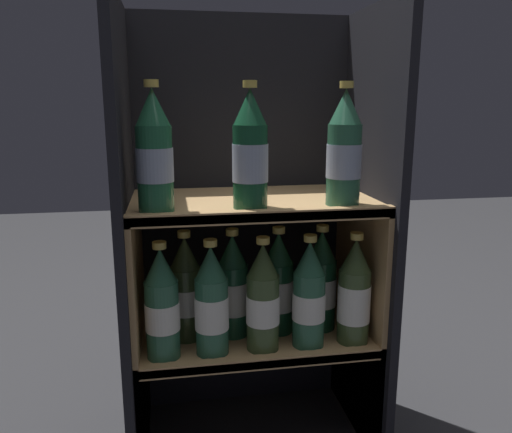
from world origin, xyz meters
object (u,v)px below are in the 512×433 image
(bottle_upper_front_0, at_px, (154,154))
(bottle_lower_back_3, at_px, (321,283))
(bottle_lower_front_0, at_px, (162,307))
(bottle_lower_back_0, at_px, (186,291))
(bottle_upper_front_1, at_px, (250,153))
(bottle_lower_front_4, at_px, (354,295))
(bottle_upper_front_2, at_px, (344,151))
(bottle_lower_back_2, at_px, (278,286))
(bottle_lower_front_2, at_px, (263,300))
(bottle_lower_front_1, at_px, (212,304))
(bottle_lower_back_1, at_px, (233,289))
(bottle_lower_front_3, at_px, (309,297))

(bottle_upper_front_0, height_order, bottle_lower_back_3, bottle_upper_front_0)
(bottle_lower_front_0, distance_m, bottle_lower_back_0, 0.10)
(bottle_lower_front_0, bearing_deg, bottle_upper_front_1, -0.00)
(bottle_upper_front_0, relative_size, bottle_lower_back_0, 1.00)
(bottle_lower_back_0, bearing_deg, bottle_lower_front_4, -12.34)
(bottle_upper_front_1, height_order, bottle_lower_back_3, bottle_upper_front_1)
(bottle_upper_front_2, distance_m, bottle_lower_back_2, 0.35)
(bottle_lower_front_4, relative_size, bottle_lower_back_0, 1.00)
(bottle_upper_front_1, height_order, bottle_lower_back_2, bottle_upper_front_1)
(bottle_upper_front_0, bearing_deg, bottle_lower_front_0, 0.00)
(bottle_lower_front_4, bearing_deg, bottle_upper_front_0, 180.00)
(bottle_lower_front_4, distance_m, bottle_lower_back_0, 0.38)
(bottle_lower_front_2, xyz_separation_m, bottle_lower_front_4, (0.21, 0.00, -0.00))
(bottle_upper_front_1, relative_size, bottle_lower_front_4, 1.00)
(bottle_upper_front_1, relative_size, bottle_lower_front_1, 1.00)
(bottle_lower_back_1, height_order, bottle_lower_back_2, same)
(bottle_upper_front_0, height_order, bottle_lower_back_2, bottle_upper_front_0)
(bottle_lower_front_1, bearing_deg, bottle_lower_back_0, 122.63)
(bottle_lower_back_0, bearing_deg, bottle_lower_front_0, -122.63)
(bottle_lower_back_1, xyz_separation_m, bottle_lower_back_3, (0.21, 0.00, 0.00))
(bottle_lower_back_3, bearing_deg, bottle_lower_front_4, -57.18)
(bottle_upper_front_0, height_order, bottle_lower_front_4, bottle_upper_front_0)
(bottle_lower_back_3, bearing_deg, bottle_upper_front_0, -167.70)
(bottle_upper_front_1, distance_m, bottle_lower_back_3, 0.37)
(bottle_lower_front_3, height_order, bottle_lower_back_1, same)
(bottle_upper_front_2, bearing_deg, bottle_lower_front_2, -180.00)
(bottle_lower_front_4, height_order, bottle_lower_back_2, same)
(bottle_upper_front_2, xyz_separation_m, bottle_lower_front_0, (-0.38, 0.00, -0.32))
(bottle_upper_front_0, distance_m, bottle_upper_front_2, 0.39)
(bottle_lower_back_1, bearing_deg, bottle_lower_front_2, -55.60)
(bottle_upper_front_0, distance_m, bottle_lower_front_1, 0.33)
(bottle_upper_front_0, bearing_deg, bottle_lower_back_3, 12.30)
(bottle_upper_front_1, xyz_separation_m, bottle_lower_back_0, (-0.14, 0.08, -0.32))
(bottle_upper_front_2, relative_size, bottle_lower_front_0, 1.00)
(bottle_upper_front_0, xyz_separation_m, bottle_lower_front_1, (0.11, 0.00, -0.32))
(bottle_lower_front_0, height_order, bottle_lower_front_4, same)
(bottle_lower_front_3, height_order, bottle_lower_back_3, same)
(bottle_upper_front_0, xyz_separation_m, bottle_lower_front_2, (0.22, 0.00, -0.32))
(bottle_lower_back_0, height_order, bottle_lower_back_3, same)
(bottle_upper_front_2, bearing_deg, bottle_lower_back_2, 145.85)
(bottle_upper_front_1, height_order, bottle_upper_front_2, same)
(bottle_lower_front_2, xyz_separation_m, bottle_lower_back_3, (0.15, 0.08, -0.00))
(bottle_lower_front_1, distance_m, bottle_lower_back_1, 0.10)
(bottle_lower_front_1, relative_size, bottle_lower_back_2, 1.00)
(bottle_lower_front_2, height_order, bottle_lower_front_4, same)
(bottle_lower_front_3, bearing_deg, bottle_lower_back_0, 163.05)
(bottle_lower_front_3, bearing_deg, bottle_lower_back_3, 57.18)
(bottle_lower_back_3, bearing_deg, bottle_lower_back_1, 180.00)
(bottle_lower_front_4, bearing_deg, bottle_lower_back_3, 122.82)
(bottle_lower_front_1, relative_size, bottle_lower_front_3, 1.00)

